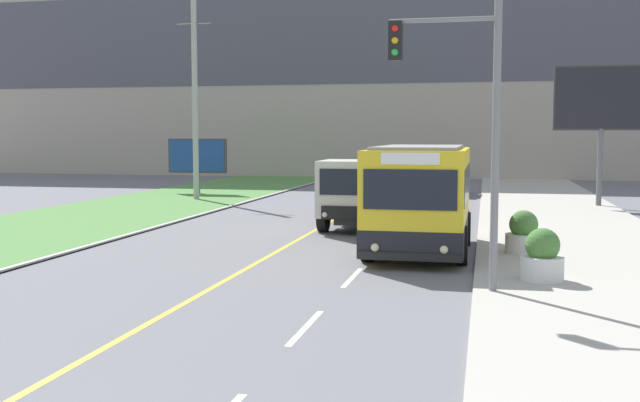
% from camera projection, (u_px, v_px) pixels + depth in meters
% --- Properties ---
extents(apartment_block_background, '(80.00, 8.04, 20.41)m').
position_uv_depth(apartment_block_background, '(414.00, 47.00, 59.44)').
color(apartment_block_background, '#A89E8E').
rests_on(apartment_block_background, ground_plane).
extents(city_bus, '(2.69, 5.91, 2.99)m').
position_uv_depth(city_bus, '(420.00, 199.00, 20.64)').
color(city_bus, yellow).
rests_on(city_bus, ground_plane).
extents(dump_truck, '(2.42, 6.90, 2.43)m').
position_uv_depth(dump_truck, '(360.00, 194.00, 26.23)').
color(dump_truck, black).
rests_on(dump_truck, ground_plane).
extents(car_distant, '(1.80, 4.30, 1.45)m').
position_uv_depth(car_distant, '(451.00, 183.00, 40.75)').
color(car_distant, silver).
rests_on(car_distant, ground_plane).
extents(utility_pole_far, '(1.80, 0.28, 9.98)m').
position_uv_depth(utility_pole_far, '(195.00, 100.00, 37.62)').
color(utility_pole_far, '#9E9E99').
rests_on(utility_pole_far, ground_plane).
extents(traffic_light_mast, '(2.28, 0.32, 6.02)m').
position_uv_depth(traffic_light_mast, '(464.00, 108.00, 15.26)').
color(traffic_light_mast, slate).
rests_on(traffic_light_mast, ground_plane).
extents(billboard_large, '(4.19, 0.24, 6.39)m').
position_uv_depth(billboard_large, '(602.00, 103.00, 33.61)').
color(billboard_large, '#59595B').
rests_on(billboard_large, ground_plane).
extents(billboard_small, '(3.39, 0.24, 3.07)m').
position_uv_depth(billboard_small, '(198.00, 157.00, 41.63)').
color(billboard_small, '#59595B').
rests_on(billboard_small, ground_plane).
extents(planter_round_near, '(0.94, 0.94, 1.16)m').
position_uv_depth(planter_round_near, '(542.00, 257.00, 16.52)').
color(planter_round_near, silver).
rests_on(planter_round_near, sidewalk_right).
extents(planter_round_second, '(0.97, 0.97, 1.17)m').
position_uv_depth(planter_round_second, '(523.00, 234.00, 20.32)').
color(planter_round_second, silver).
rests_on(planter_round_second, sidewalk_right).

